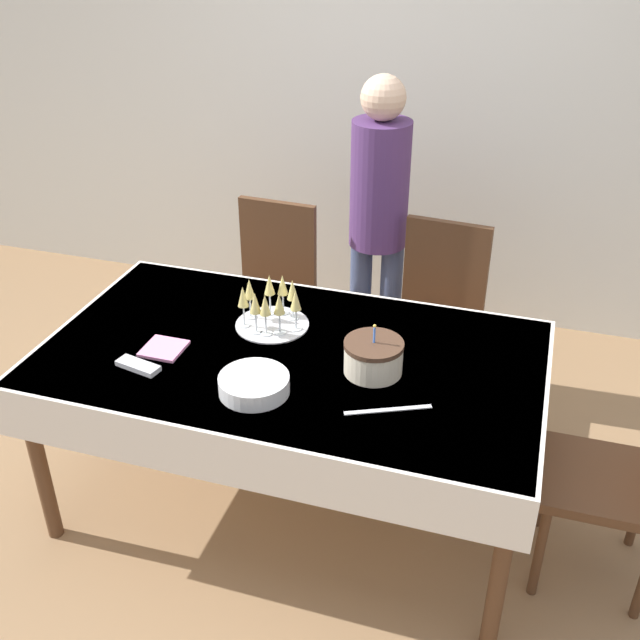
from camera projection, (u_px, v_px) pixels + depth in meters
ground_plane at (295, 501)px, 3.20m from camera, size 12.00×12.00×0.00m
wall_back at (403, 83)px, 4.07m from camera, size 8.00×0.05×2.70m
dining_table at (292, 374)px, 2.87m from camera, size 1.89×1.07×0.76m
dining_chair_far_left at (271, 290)px, 3.75m from camera, size 0.44×0.44×0.96m
dining_chair_far_right at (437, 315)px, 3.53m from camera, size 0.45×0.45×0.96m
dining_chair_right_end at (633, 467)px, 2.61m from camera, size 0.42×0.42×0.96m
birthday_cake at (373, 357)px, 2.68m from camera, size 0.22×0.22×0.20m
champagne_tray at (271, 304)px, 2.95m from camera, size 0.30×0.30×0.18m
plate_stack_main at (254, 384)px, 2.58m from camera, size 0.25×0.25×0.06m
cake_knife at (388, 410)px, 2.51m from camera, size 0.28×0.14×0.00m
fork_pile at (138, 366)px, 2.72m from camera, size 0.18×0.09×0.02m
napkin_pile at (164, 349)px, 2.83m from camera, size 0.15×0.15×0.01m
person_standing at (379, 209)px, 3.58m from camera, size 0.28×0.28×1.57m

